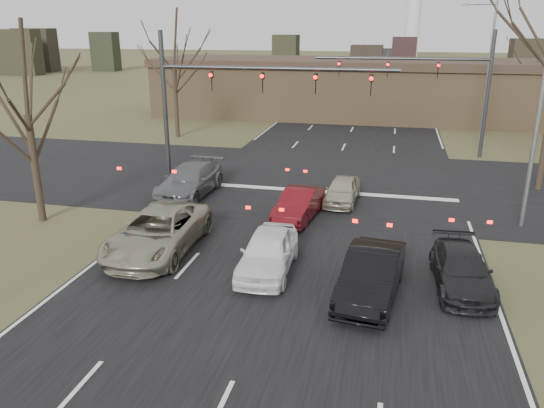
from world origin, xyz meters
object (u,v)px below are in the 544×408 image
at_px(mast_arm_near, 224,90).
at_px(car_silver_ahead, 342,190).
at_px(building, 381,89).
at_px(car_charcoal_sedan, 462,270).
at_px(car_black_hatch, 371,274).
at_px(streetlight_right_far, 486,66).
at_px(car_red_ahead, 299,205).
at_px(mast_arm_far, 442,78).
at_px(car_white_sedan, 268,252).
at_px(car_silver_suv, 158,232).
at_px(car_grey_ahead, 190,180).
at_px(streetlight_right_near, 537,94).

relative_size(mast_arm_near, car_silver_ahead, 3.29).
relative_size(building, car_charcoal_sedan, 9.98).
distance_m(car_black_hatch, car_silver_ahead, 9.44).
distance_m(mast_arm_near, streetlight_right_far, 20.20).
xyz_separation_m(building, car_red_ahead, (-2.50, -29.23, -2.00)).
bearing_deg(building, mast_arm_far, -74.42).
bearing_deg(car_red_ahead, car_white_sedan, -84.02).
bearing_deg(car_silver_suv, streetlight_right_far, 56.81).
distance_m(streetlight_right_far, car_grey_ahead, 23.01).
xyz_separation_m(streetlight_right_far, car_silver_ahead, (-8.17, -15.53, -4.96)).
xyz_separation_m(mast_arm_far, car_black_hatch, (-3.18, -20.80, -4.26)).
distance_m(car_silver_suv, car_red_ahead, 6.59).
height_order(car_white_sedan, car_charcoal_sedan, car_white_sedan).
bearing_deg(car_charcoal_sedan, car_grey_ahead, 145.39).
bearing_deg(car_red_ahead, mast_arm_near, 145.18).
bearing_deg(mast_arm_far, mast_arm_near, -138.78).
distance_m(car_black_hatch, car_grey_ahead, 12.95).
xyz_separation_m(streetlight_right_near, streetlight_right_far, (0.50, 17.00, 0.00)).
height_order(mast_arm_far, car_silver_ahead, mast_arm_far).
height_order(streetlight_right_near, streetlight_right_far, same).
bearing_deg(car_black_hatch, car_charcoal_sedan, 31.30).
relative_size(streetlight_right_near, car_grey_ahead, 1.89).
bearing_deg(mast_arm_near, streetlight_right_near, -12.05).
relative_size(mast_arm_far, car_red_ahead, 2.76).
distance_m(car_white_sedan, car_silver_ahead, 8.38).
bearing_deg(mast_arm_near, car_silver_suv, -88.75).
bearing_deg(car_silver_ahead, mast_arm_far, 70.00).
xyz_separation_m(mast_arm_near, car_charcoal_sedan, (11.07, -9.50, -4.46)).
relative_size(car_white_sedan, car_red_ahead, 1.06).
relative_size(car_silver_suv, car_black_hatch, 1.26).
height_order(mast_arm_near, car_red_ahead, mast_arm_near).
bearing_deg(car_black_hatch, streetlight_right_near, 60.07).
bearing_deg(car_charcoal_sedan, mast_arm_far, 85.69).
bearing_deg(car_silver_suv, mast_arm_near, 90.03).
xyz_separation_m(building, car_silver_suv, (-7.03, -34.01, -1.86)).
height_order(car_charcoal_sedan, car_silver_ahead, car_silver_ahead).
height_order(streetlight_right_near, car_red_ahead, streetlight_right_near).
bearing_deg(mast_arm_near, car_silver_ahead, -13.51).
bearing_deg(car_silver_ahead, mast_arm_near, 170.05).
bearing_deg(streetlight_right_near, streetlight_right_far, 88.32).
distance_m(streetlight_right_far, car_silver_ahead, 18.24).
distance_m(mast_arm_far, car_silver_ahead, 13.33).
height_order(mast_arm_near, streetlight_right_far, streetlight_right_far).
relative_size(mast_arm_near, car_black_hatch, 2.63).
bearing_deg(car_black_hatch, mast_arm_far, 88.11).
distance_m(car_black_hatch, car_charcoal_sedan, 3.13).
distance_m(streetlight_right_near, car_black_hatch, 10.86).
xyz_separation_m(car_red_ahead, car_silver_ahead, (1.65, 2.69, -0.04)).
relative_size(car_silver_suv, car_red_ahead, 1.44).
xyz_separation_m(car_charcoal_sedan, car_grey_ahead, (-12.34, 7.50, 0.15)).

